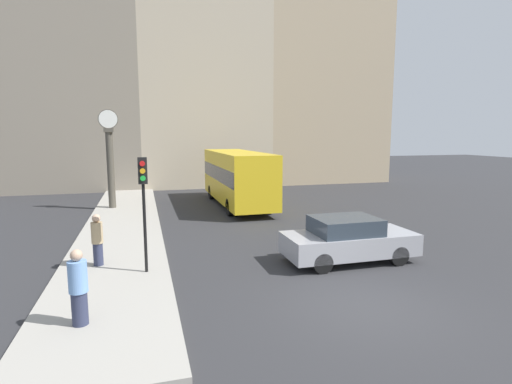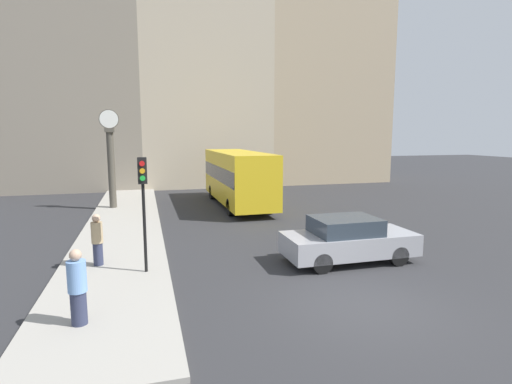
# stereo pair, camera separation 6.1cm
# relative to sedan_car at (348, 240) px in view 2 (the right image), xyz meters

# --- Properties ---
(ground_plane) EXTENTS (120.00, 120.00, 0.00)m
(ground_plane) POSITION_rel_sedan_car_xyz_m (-1.28, -3.15, -0.74)
(ground_plane) COLOR #2D2D30
(sidewalk_corner) EXTENTS (3.26, 25.29, 0.12)m
(sidewalk_corner) POSITION_rel_sedan_car_xyz_m (-7.35, 7.50, -0.68)
(sidewalk_corner) COLOR #A39E93
(sidewalk_corner) RESTS_ON ground_plane
(building_row) EXTENTS (31.47, 5.00, 19.73)m
(building_row) POSITION_rel_sedan_car_xyz_m (-1.57, 21.49, 8.50)
(building_row) COLOR gray
(building_row) RESTS_ON ground_plane
(sedan_car) EXTENTS (4.29, 1.82, 1.49)m
(sedan_car) POSITION_rel_sedan_car_xyz_m (0.00, 0.00, 0.00)
(sedan_car) COLOR #9E9EA3
(sedan_car) RESTS_ON ground_plane
(bus_distant) EXTENTS (2.40, 9.09, 3.15)m
(bus_distant) POSITION_rel_sedan_car_xyz_m (-1.10, 11.18, 1.04)
(bus_distant) COLOR gold
(bus_distant) RESTS_ON ground_plane
(traffic_light_near) EXTENTS (0.26, 0.24, 3.38)m
(traffic_light_near) POSITION_rel_sedan_car_xyz_m (-6.38, 0.44, 1.81)
(traffic_light_near) COLOR black
(traffic_light_near) RESTS_ON sidewalk_corner
(street_clock) EXTENTS (1.04, 0.50, 5.37)m
(street_clock) POSITION_rel_sedan_car_xyz_m (-8.07, 11.85, 1.96)
(street_clock) COLOR #4C473D
(street_clock) RESTS_ON sidewalk_corner
(pedestrian_blue_stripe) EXTENTS (0.39, 0.39, 1.65)m
(pedestrian_blue_stripe) POSITION_rel_sedan_car_xyz_m (-7.78, -2.60, 0.19)
(pedestrian_blue_stripe) COLOR #2D334C
(pedestrian_blue_stripe) RESTS_ON sidewalk_corner
(pedestrian_tan_coat) EXTENTS (0.34, 0.34, 1.61)m
(pedestrian_tan_coat) POSITION_rel_sedan_car_xyz_m (-7.81, 1.47, 0.19)
(pedestrian_tan_coat) COLOR #2D334C
(pedestrian_tan_coat) RESTS_ON sidewalk_corner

